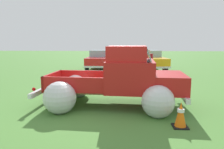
% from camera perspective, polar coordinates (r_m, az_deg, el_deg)
% --- Properties ---
extents(ground_plane, '(80.00, 80.00, 0.00)m').
position_cam_1_polar(ground_plane, '(6.97, -0.53, -8.20)').
color(ground_plane, '#477A33').
extents(vintage_pickup_truck, '(4.73, 3.00, 1.96)m').
position_cam_1_polar(vintage_pickup_truck, '(6.74, 2.73, -2.16)').
color(vintage_pickup_truck, black).
rests_on(vintage_pickup_truck, ground).
extents(show_car_0, '(1.83, 4.17, 1.43)m').
position_cam_1_polar(show_car_0, '(15.50, -2.97, 4.19)').
color(show_car_0, black).
rests_on(show_car_0, ground).
extents(show_car_1, '(2.49, 4.89, 1.43)m').
position_cam_1_polar(show_car_1, '(15.62, 9.52, 4.14)').
color(show_car_1, black).
rests_on(show_car_1, ground).
extents(spectator_0, '(0.51, 0.46, 1.60)m').
position_cam_1_polar(spectator_0, '(12.42, 9.84, 3.48)').
color(spectator_0, black).
rests_on(spectator_0, ground).
extents(lane_cone_0, '(0.36, 0.36, 0.63)m').
position_cam_1_polar(lane_cone_0, '(5.40, 18.12, -10.34)').
color(lane_cone_0, black).
rests_on(lane_cone_0, ground).
extents(lane_cone_1, '(0.36, 0.36, 0.63)m').
position_cam_1_polar(lane_cone_1, '(9.11, -7.89, -2.19)').
color(lane_cone_1, black).
rests_on(lane_cone_1, ground).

